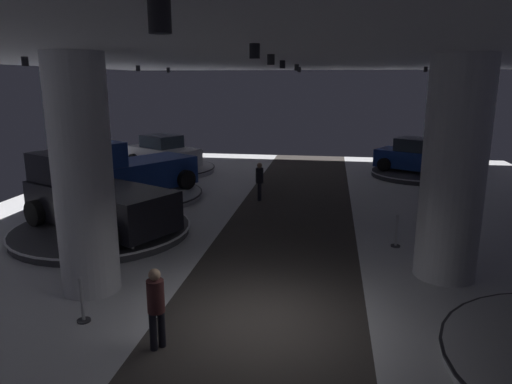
{
  "coord_description": "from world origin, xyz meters",
  "views": [
    {
      "loc": [
        1.29,
        -8.68,
        4.9
      ],
      "look_at": [
        -1.01,
        5.64,
        1.4
      ],
      "focal_mm": 32.74,
      "sensor_mm": 36.0,
      "label": 1
    }
  ],
  "objects_px": {
    "column_right": "(454,170)",
    "display_platform_deep_right": "(417,174)",
    "display_platform_deep_left": "(165,169)",
    "display_car_deep_left": "(163,153)",
    "visitor_walking_near": "(156,304)",
    "pickup_truck_far_left": "(127,172)",
    "display_car_deep_right": "(418,157)",
    "column_left": "(83,177)",
    "display_platform_mid_left": "(102,230)",
    "pickup_truck_mid_left": "(94,197)",
    "display_platform_far_left": "(135,195)",
    "visitor_walking_far": "(260,179)"
  },
  "relations": [
    {
      "from": "display_platform_far_left",
      "to": "display_platform_deep_left",
      "type": "bearing_deg",
      "value": 97.61
    },
    {
      "from": "display_platform_mid_left",
      "to": "pickup_truck_mid_left",
      "type": "relative_size",
      "value": 1.0
    },
    {
      "from": "column_left",
      "to": "visitor_walking_near",
      "type": "relative_size",
      "value": 3.46
    },
    {
      "from": "column_right",
      "to": "visitor_walking_near",
      "type": "bearing_deg",
      "value": -144.15
    },
    {
      "from": "visitor_walking_near",
      "to": "display_platform_far_left",
      "type": "bearing_deg",
      "value": 115.25
    },
    {
      "from": "visitor_walking_near",
      "to": "visitor_walking_far",
      "type": "distance_m",
      "value": 11.18
    },
    {
      "from": "column_right",
      "to": "display_platform_deep_left",
      "type": "distance_m",
      "value": 17.14
    },
    {
      "from": "display_platform_deep_right",
      "to": "display_car_deep_right",
      "type": "xyz_separation_m",
      "value": [
        -0.03,
        0.02,
        0.88
      ]
    },
    {
      "from": "display_platform_mid_left",
      "to": "display_platform_deep_left",
      "type": "height_order",
      "value": "display_platform_deep_left"
    },
    {
      "from": "display_car_deep_right",
      "to": "display_car_deep_left",
      "type": "height_order",
      "value": "display_car_deep_left"
    },
    {
      "from": "column_right",
      "to": "display_platform_deep_left",
      "type": "relative_size",
      "value": 1.01
    },
    {
      "from": "display_platform_deep_left",
      "to": "visitor_walking_far",
      "type": "distance_m",
      "value": 8.06
    },
    {
      "from": "column_right",
      "to": "column_left",
      "type": "relative_size",
      "value": 1.0
    },
    {
      "from": "display_platform_deep_left",
      "to": "display_car_deep_left",
      "type": "bearing_deg",
      "value": 148.03
    },
    {
      "from": "column_left",
      "to": "display_platform_far_left",
      "type": "xyz_separation_m",
      "value": [
        -2.59,
        8.56,
        -2.61
      ]
    },
    {
      "from": "column_left",
      "to": "display_platform_mid_left",
      "type": "distance_m",
      "value": 4.92
    },
    {
      "from": "pickup_truck_far_left",
      "to": "display_car_deep_right",
      "type": "distance_m",
      "value": 14.51
    },
    {
      "from": "column_right",
      "to": "display_platform_deep_left",
      "type": "xyz_separation_m",
      "value": [
        -11.87,
        12.09,
        -2.59
      ]
    },
    {
      "from": "column_left",
      "to": "visitor_walking_near",
      "type": "bearing_deg",
      "value": -41.45
    },
    {
      "from": "display_platform_far_left",
      "to": "visitor_walking_far",
      "type": "relative_size",
      "value": 3.57
    },
    {
      "from": "column_right",
      "to": "display_platform_far_left",
      "type": "bearing_deg",
      "value": 150.1
    },
    {
      "from": "display_platform_far_left",
      "to": "display_platform_deep_right",
      "type": "distance_m",
      "value": 14.25
    },
    {
      "from": "display_car_deep_right",
      "to": "display_platform_deep_left",
      "type": "xyz_separation_m",
      "value": [
        -13.37,
        -0.89,
        -0.88
      ]
    },
    {
      "from": "display_platform_mid_left",
      "to": "display_platform_deep_left",
      "type": "xyz_separation_m",
      "value": [
        -1.67,
        10.44,
        0.01
      ]
    },
    {
      "from": "pickup_truck_far_left",
      "to": "visitor_walking_near",
      "type": "distance_m",
      "value": 11.72
    },
    {
      "from": "display_car_deep_left",
      "to": "visitor_walking_near",
      "type": "distance_m",
      "value": 17.48
    },
    {
      "from": "display_platform_far_left",
      "to": "display_platform_mid_left",
      "type": "relative_size",
      "value": 1.0
    },
    {
      "from": "display_platform_deep_right",
      "to": "display_car_deep_left",
      "type": "xyz_separation_m",
      "value": [
        -13.43,
        -0.86,
        0.9
      ]
    },
    {
      "from": "column_left",
      "to": "visitor_walking_near",
      "type": "height_order",
      "value": "column_left"
    },
    {
      "from": "display_platform_mid_left",
      "to": "display_car_deep_right",
      "type": "relative_size",
      "value": 1.25
    },
    {
      "from": "display_car_deep_left",
      "to": "visitor_walking_far",
      "type": "xyz_separation_m",
      "value": [
        6.07,
        -5.29,
        -0.14
      ]
    },
    {
      "from": "display_platform_far_left",
      "to": "pickup_truck_far_left",
      "type": "bearing_deg",
      "value": -121.82
    },
    {
      "from": "display_platform_far_left",
      "to": "visitor_walking_near",
      "type": "bearing_deg",
      "value": -64.75
    },
    {
      "from": "visitor_walking_near",
      "to": "column_right",
      "type": "bearing_deg",
      "value": 35.85
    },
    {
      "from": "display_platform_mid_left",
      "to": "pickup_truck_mid_left",
      "type": "bearing_deg",
      "value": 153.53
    },
    {
      "from": "pickup_truck_mid_left",
      "to": "display_platform_deep_left",
      "type": "distance_m",
      "value": 10.44
    },
    {
      "from": "pickup_truck_mid_left",
      "to": "display_car_deep_left",
      "type": "xyz_separation_m",
      "value": [
        -1.41,
        10.31,
        -0.16
      ]
    },
    {
      "from": "display_car_deep_left",
      "to": "display_car_deep_right",
      "type": "bearing_deg",
      "value": 3.73
    },
    {
      "from": "column_right",
      "to": "display_platform_mid_left",
      "type": "distance_m",
      "value": 10.66
    },
    {
      "from": "display_car_deep_left",
      "to": "visitor_walking_near",
      "type": "bearing_deg",
      "value": -70.42
    },
    {
      "from": "column_right",
      "to": "visitor_walking_far",
      "type": "xyz_separation_m",
      "value": [
        -5.83,
        6.81,
        -1.84
      ]
    },
    {
      "from": "column_right",
      "to": "display_platform_deep_right",
      "type": "xyz_separation_m",
      "value": [
        1.53,
        12.96,
        -2.6
      ]
    },
    {
      "from": "display_platform_far_left",
      "to": "pickup_truck_mid_left",
      "type": "relative_size",
      "value": 1.0
    },
    {
      "from": "column_right",
      "to": "column_left",
      "type": "bearing_deg",
      "value": -165.67
    },
    {
      "from": "display_platform_deep_left",
      "to": "visitor_walking_near",
      "type": "bearing_deg",
      "value": -70.48
    },
    {
      "from": "display_platform_deep_right",
      "to": "display_platform_deep_left",
      "type": "height_order",
      "value": "display_platform_deep_left"
    },
    {
      "from": "display_platform_deep_left",
      "to": "visitor_walking_far",
      "type": "xyz_separation_m",
      "value": [
        6.04,
        -5.28,
        0.75
      ]
    },
    {
      "from": "column_left",
      "to": "display_car_deep_left",
      "type": "xyz_separation_m",
      "value": [
        -3.38,
        14.28,
        -1.7
      ]
    },
    {
      "from": "column_right",
      "to": "display_car_deep_left",
      "type": "xyz_separation_m",
      "value": [
        -11.9,
        12.1,
        -1.7
      ]
    },
    {
      "from": "column_right",
      "to": "display_platform_far_left",
      "type": "height_order",
      "value": "column_right"
    }
  ]
}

